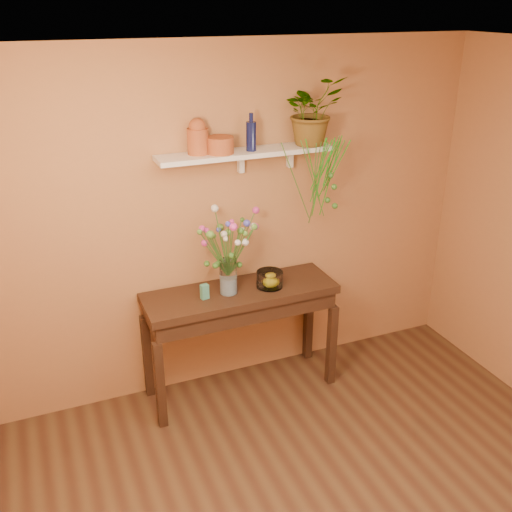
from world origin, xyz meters
TOP-DOWN VIEW (x-y plane):
  - room at (0.00, 0.00)m, footprint 4.04×4.04m
  - sideboard at (-0.05, 1.74)m, footprint 1.48×0.48m
  - wall_shelf at (0.06, 1.87)m, footprint 1.30×0.24m
  - terracotta_jug at (-0.29, 1.90)m, footprint 0.16×0.16m
  - terracotta_pot at (-0.14, 1.86)m, footprint 0.25×0.25m
  - blue_bottle at (0.09, 1.85)m, footprint 0.08×0.08m
  - spider_plant at (0.57, 1.86)m, footprint 0.50×0.46m
  - plant_fronds at (0.62, 1.70)m, footprint 0.52×0.33m
  - glass_vase at (-0.15, 1.73)m, footprint 0.13×0.13m
  - bouquet at (-0.14, 1.73)m, footprint 0.53×0.48m
  - glass_bowl at (0.18, 1.71)m, footprint 0.20×0.20m
  - lemon at (0.18, 1.71)m, footprint 0.09×0.09m
  - carton at (-0.34, 1.71)m, footprint 0.06×0.05m

SIDE VIEW (x-z plane):
  - sideboard at x=-0.05m, z-range 0.32..1.22m
  - lemon at x=0.18m, z-range 0.91..0.99m
  - carton at x=-0.34m, z-range 0.90..1.01m
  - glass_bowl at x=0.18m, z-range 0.90..1.02m
  - glass_vase at x=-0.15m, z-range 0.88..1.15m
  - room at x=0.00m, z-range 0.00..2.70m
  - bouquet at x=-0.14m, z-range 1.09..1.62m
  - plant_fronds at x=0.62m, z-range 1.36..2.03m
  - wall_shelf at x=0.06m, z-range 1.82..2.01m
  - terracotta_pot at x=-0.14m, z-range 1.94..2.05m
  - blue_bottle at x=0.09m, z-range 1.91..2.18m
  - terracotta_jug at x=-0.29m, z-range 1.93..2.18m
  - spider_plant at x=0.57m, z-range 1.94..2.43m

